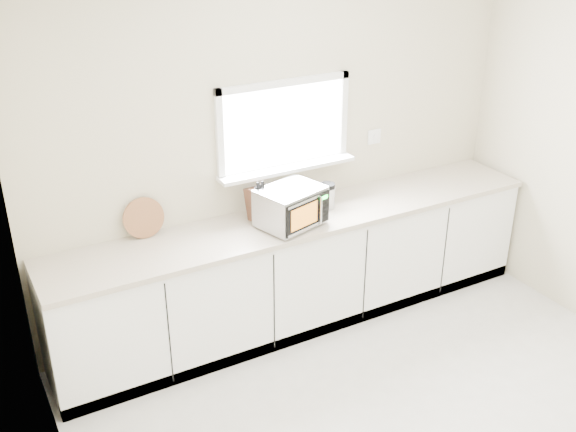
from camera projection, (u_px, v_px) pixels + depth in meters
back_wall at (283, 149)px, 5.12m from camera, size 4.00×0.17×2.70m
cabinets at (301, 271)px, 5.29m from camera, size 3.92×0.60×0.88m
countertop at (302, 219)px, 5.08m from camera, size 3.92×0.64×0.04m
microwave at (291, 206)px, 4.87m from camera, size 0.53×0.46×0.29m
knife_block at (257, 204)px, 4.93m from camera, size 0.12×0.24×0.33m
cutting_board at (144, 218)px, 4.71m from camera, size 0.29×0.07×0.29m
coffee_grinder at (327, 196)px, 5.16m from camera, size 0.15×0.15×0.21m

